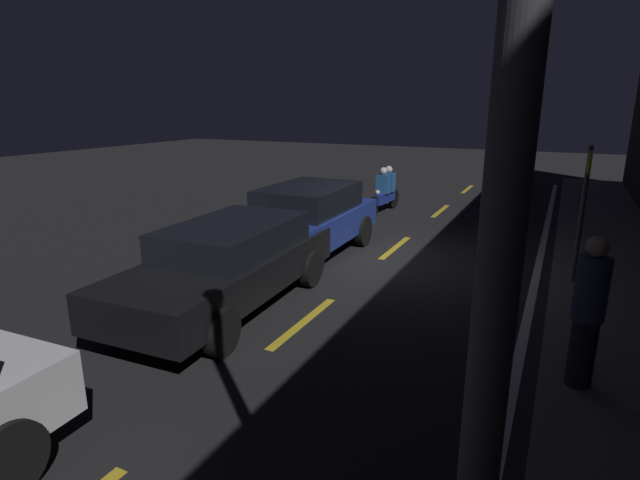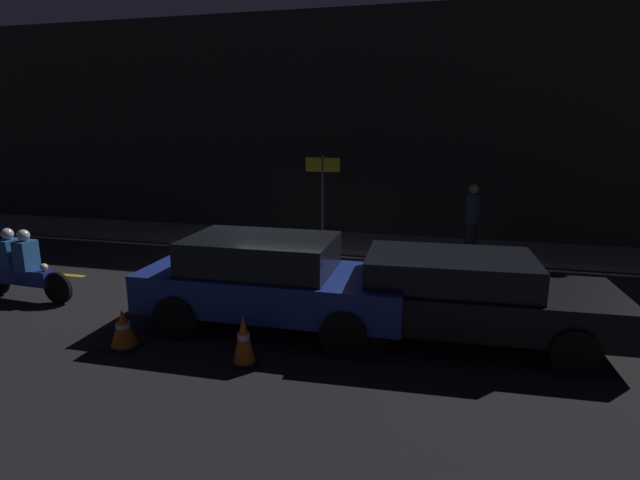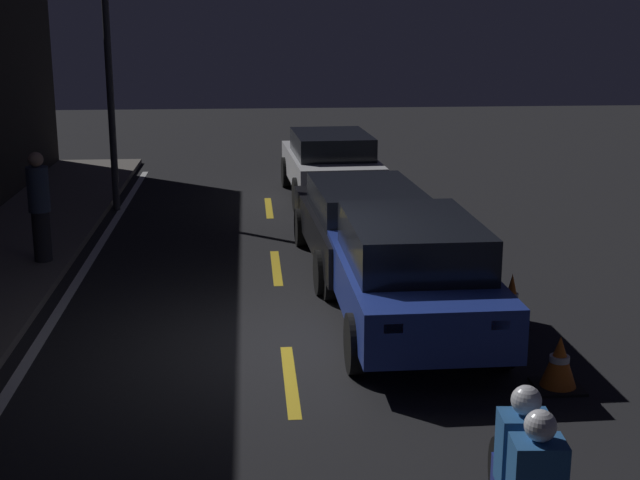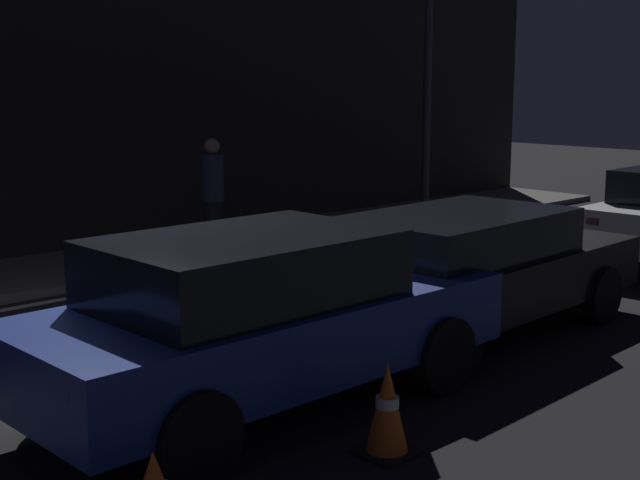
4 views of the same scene
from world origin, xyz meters
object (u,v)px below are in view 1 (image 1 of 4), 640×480
at_px(traffic_cone_mid, 251,234).
at_px(street_lamp, 517,88).
at_px(van_black, 229,262).
at_px(motorcycle, 385,191).
at_px(sedan_blue, 306,219).
at_px(pedestrian, 588,311).
at_px(traffic_cone_near, 295,219).
at_px(shop_sign, 585,188).

height_order(traffic_cone_mid, street_lamp, street_lamp).
relative_size(van_black, motorcycle, 2.13).
distance_m(sedan_blue, street_lamp, 9.28).
relative_size(van_black, pedestrian, 2.63).
xyz_separation_m(sedan_blue, traffic_cone_near, (-1.89, -1.31, -0.52)).
xyz_separation_m(motorcycle, traffic_cone_mid, (5.13, -1.42, -0.30)).
distance_m(motorcycle, shop_sign, 7.01).
bearing_deg(pedestrian, street_lamp, -7.48).
relative_size(sedan_blue, motorcycle, 2.01).
relative_size(motorcycle, traffic_cone_near, 3.65).
xyz_separation_m(motorcycle, shop_sign, (4.63, 5.14, 1.16)).
bearing_deg(pedestrian, traffic_cone_near, -128.69).
height_order(motorcycle, pedestrian, pedestrian).
distance_m(traffic_cone_mid, shop_sign, 6.74).
distance_m(traffic_cone_mid, pedestrian, 7.41).
distance_m(van_black, pedestrian, 5.09).
distance_m(van_black, shop_sign, 6.16).
bearing_deg(traffic_cone_mid, van_black, 27.95).
bearing_deg(street_lamp, traffic_cone_near, -147.75).
bearing_deg(sedan_blue, motorcycle, 178.61).
xyz_separation_m(van_black, street_lamp, (4.63, 4.51, 2.50)).
distance_m(sedan_blue, pedestrian, 6.24).
relative_size(traffic_cone_near, pedestrian, 0.34).
bearing_deg(traffic_cone_mid, pedestrian, 63.62).
relative_size(motorcycle, traffic_cone_mid, 3.05).
height_order(van_black, shop_sign, shop_sign).
relative_size(traffic_cone_near, street_lamp, 0.10).
xyz_separation_m(traffic_cone_near, pedestrian, (5.25, 6.56, 0.72)).
height_order(sedan_blue, van_black, sedan_blue).
distance_m(pedestrian, street_lamp, 4.84).
height_order(van_black, motorcycle, motorcycle).
bearing_deg(sedan_blue, shop_sign, 93.76).
xyz_separation_m(motorcycle, street_lamp, (12.66, 4.63, 2.59)).
xyz_separation_m(van_black, pedestrian, (0.37, 5.07, 0.27)).
bearing_deg(shop_sign, van_black, -55.81).
bearing_deg(motorcycle, traffic_cone_near, -19.33).
xyz_separation_m(sedan_blue, traffic_cone_mid, (0.09, -1.36, -0.46)).
bearing_deg(traffic_cone_mid, street_lamp, 38.78).
relative_size(van_black, shop_sign, 1.91).
bearing_deg(sedan_blue, traffic_cone_near, -145.95).
bearing_deg(van_black, motorcycle, 178.23).
distance_m(van_black, street_lamp, 6.93).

